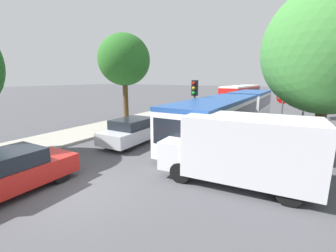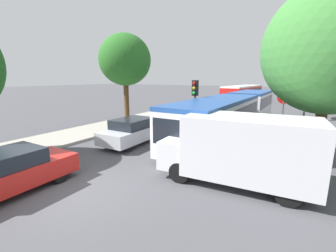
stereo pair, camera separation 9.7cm
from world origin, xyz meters
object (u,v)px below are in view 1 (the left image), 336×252
Objects in this scene: articulated_bus at (234,110)px; direction_sign_post at (305,96)px; no_entry_sign at (282,108)px; city_bus_rear at (241,93)px; white_van at (242,148)px; queued_car_green at (182,115)px; tree_left_mid at (125,61)px; tree_right_near at (330,50)px; tree_right_mid at (324,67)px; queued_car_red at (7,173)px; queued_car_navy at (211,106)px; queued_car_silver at (133,131)px; traffic_light at (194,96)px.

direction_sign_post is (3.98, -0.66, 1.16)m from articulated_bus.
no_entry_sign is 0.78× the size of direction_sign_post.
city_bus_rear is 4.10× the size of no_entry_sign.
queued_car_green is at bearing -55.68° from white_van.
tree_left_mid is at bearing 118.42° from queued_car_green.
tree_right_near is at bearing -156.61° from city_bus_rear.
tree_left_mid is (-3.65, -2.04, 3.95)m from queued_car_green.
queued_car_green is 5.75m from tree_left_mid.
city_bus_rear is 25.13m from tree_right_near.
tree_left_mid is (-3.75, -20.79, 3.30)m from city_bus_rear.
tree_right_mid is at bearing -84.08° from direction_sign_post.
white_van is 1.43× the size of direction_sign_post.
queued_car_red is 0.58× the size of tree_left_mid.
articulated_bus is at bearing -88.77° from queued_car_green.
queued_car_navy is 0.66× the size of tree_right_mid.
white_van reaches higher than queued_car_green.
articulated_bus reaches higher than queued_car_green.
articulated_bus is 7.41m from queued_car_navy.
queued_car_navy is at bearing -0.79° from queued_car_silver.
tree_left_mid reaches higher than traffic_light.
articulated_bus is 3.16× the size of white_van.
tree_right_near reaches higher than queued_car_navy.
traffic_light is (2.05, 9.21, 1.81)m from queued_car_red.
queued_car_navy is 10.05m from tree_left_mid.
queued_car_silver is 0.63× the size of tree_right_mid.
white_van reaches higher than queued_car_navy.
white_van is at bearing -163.16° from city_bus_rear.
city_bus_rear is (-3.84, 18.61, 0.03)m from articulated_bus.
direction_sign_post is at bearing -56.71° from queued_car_silver.
queued_car_red is at bearing -179.46° from queued_car_green.
white_van is at bearing -54.43° from queued_car_red.
queued_car_navy is at bearing -137.86° from no_entry_sign.
traffic_light is at bearing 163.38° from tree_right_near.
tree_right_mid reaches higher than traffic_light.
city_bus_rear is at bearing -1.12° from queued_car_green.
articulated_bus is 4.00m from queued_car_green.
queued_car_red is 14.00m from direction_sign_post.
queued_car_silver is 0.58× the size of tree_right_near.
queued_car_silver is 4.13m from traffic_light.
city_bus_rear reaches higher than queued_car_red.
traffic_light is at bearing -167.06° from queued_car_navy.
queued_car_silver is at bearing -124.13° from tree_right_mid.
traffic_light is (2.23, -21.65, 1.08)m from city_bus_rear.
direction_sign_post reaches higher than queued_car_navy.
traffic_light is at bearing -8.16° from tree_left_mid.
queued_car_red is 0.57× the size of tree_right_near.
tree_right_mid reaches higher than queued_car_silver.
articulated_bus is 1.41× the size of city_bus_rear.
tree_right_mid is at bearing 149.57° from traffic_light.
no_entry_sign is (6.84, 4.70, 1.17)m from queued_car_silver.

